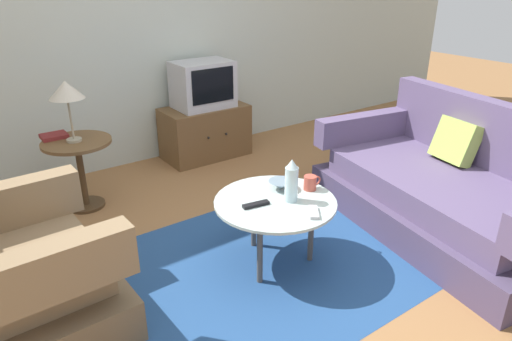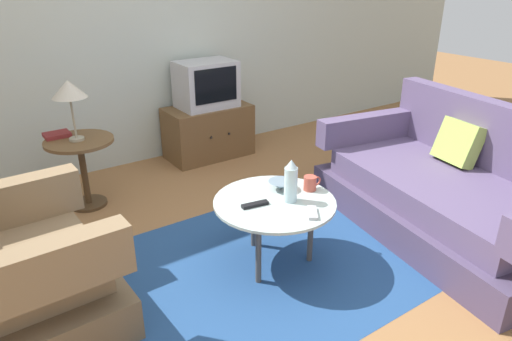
# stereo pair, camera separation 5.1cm
# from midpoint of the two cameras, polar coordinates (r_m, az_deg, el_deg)

# --- Properties ---
(ground_plane) EXTENTS (16.00, 16.00, 0.00)m
(ground_plane) POSITION_cam_midpoint_polar(r_m,az_deg,el_deg) (3.10, 2.77, -10.94)
(ground_plane) COLOR olive
(back_wall) EXTENTS (9.00, 0.12, 2.70)m
(back_wall) POSITION_cam_midpoint_polar(r_m,az_deg,el_deg) (4.52, -15.45, 17.66)
(back_wall) COLOR #B2BCB2
(back_wall) RESTS_ON ground
(area_rug) EXTENTS (2.10, 1.63, 0.00)m
(area_rug) POSITION_cam_midpoint_polar(r_m,az_deg,el_deg) (3.09, 1.76, -11.05)
(area_rug) COLOR navy
(area_rug) RESTS_ON ground
(armchair) EXTENTS (0.89, 0.96, 0.86)m
(armchair) POSITION_cam_midpoint_polar(r_m,az_deg,el_deg) (2.71, -28.11, -12.01)
(armchair) COLOR brown
(armchair) RESTS_ON ground
(couch) EXTENTS (1.29, 2.01, 0.90)m
(couch) POSITION_cam_midpoint_polar(r_m,az_deg,el_deg) (3.59, 22.19, -2.39)
(couch) COLOR #4B3E5C
(couch) RESTS_ON ground
(coffee_table) EXTENTS (0.76, 0.76, 0.44)m
(coffee_table) POSITION_cam_midpoint_polar(r_m,az_deg,el_deg) (2.88, 1.87, -4.43)
(coffee_table) COLOR #B2C6C1
(coffee_table) RESTS_ON ground
(side_table) EXTENTS (0.52, 0.52, 0.56)m
(side_table) POSITION_cam_midpoint_polar(r_m,az_deg,el_deg) (3.83, -21.27, 1.26)
(side_table) COLOR brown
(side_table) RESTS_ON ground
(tv_stand) EXTENTS (0.83, 0.47, 0.51)m
(tv_stand) POSITION_cam_midpoint_polar(r_m,az_deg,el_deg) (4.68, -6.57, 4.75)
(tv_stand) COLOR brown
(tv_stand) RESTS_ON ground
(television) EXTENTS (0.55, 0.39, 0.44)m
(television) POSITION_cam_midpoint_polar(r_m,az_deg,el_deg) (4.55, -6.87, 10.46)
(television) COLOR #B7B7BC
(television) RESTS_ON tv_stand
(table_lamp) EXTENTS (0.25, 0.25, 0.46)m
(table_lamp) POSITION_cam_midpoint_polar(r_m,az_deg,el_deg) (3.67, -22.69, 8.95)
(table_lamp) COLOR #9E937A
(table_lamp) RESTS_ON side_table
(vase) EXTENTS (0.08, 0.08, 0.27)m
(vase) POSITION_cam_midpoint_polar(r_m,az_deg,el_deg) (2.81, 3.86, -1.30)
(vase) COLOR silver
(vase) RESTS_ON coffee_table
(mug) EXTENTS (0.13, 0.08, 0.09)m
(mug) POSITION_cam_midpoint_polar(r_m,az_deg,el_deg) (3.00, 6.24, -1.50)
(mug) COLOR #B74C3D
(mug) RESTS_ON coffee_table
(bowl) EXTENTS (0.17, 0.17, 0.06)m
(bowl) POSITION_cam_midpoint_polar(r_m,az_deg,el_deg) (3.00, 2.64, -1.79)
(bowl) COLOR slate
(bowl) RESTS_ON coffee_table
(tv_remote_dark) EXTENTS (0.17, 0.07, 0.02)m
(tv_remote_dark) POSITION_cam_midpoint_polar(r_m,az_deg,el_deg) (2.79, -0.54, -4.20)
(tv_remote_dark) COLOR black
(tv_remote_dark) RESTS_ON coffee_table
(tv_remote_silver) EXTENTS (0.13, 0.15, 0.02)m
(tv_remote_silver) POSITION_cam_midpoint_polar(r_m,az_deg,el_deg) (2.73, 6.58, -5.13)
(tv_remote_silver) COLOR #B2B2B7
(tv_remote_silver) RESTS_ON coffee_table
(book) EXTENTS (0.19, 0.16, 0.03)m
(book) POSITION_cam_midpoint_polar(r_m,az_deg,el_deg) (3.90, -23.94, 3.90)
(book) COLOR maroon
(book) RESTS_ON side_table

